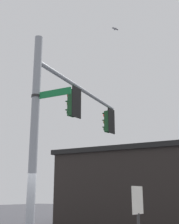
{
  "coord_description": "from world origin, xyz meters",
  "views": [
    {
      "loc": [
        -6.35,
        -6.75,
        1.91
      ],
      "look_at": [
        3.74,
        0.61,
        5.33
      ],
      "focal_mm": 48.19,
      "sensor_mm": 36.0,
      "label": 1
    }
  ],
  "objects_px": {
    "traffic_light_nearest_pole": "(73,103)",
    "bird_flying": "(115,29)",
    "historical_marker": "(138,213)",
    "street_name_sign": "(46,95)",
    "traffic_light_mid_inner": "(108,122)"
  },
  "relations": [
    {
      "from": "traffic_light_mid_inner",
      "to": "historical_marker",
      "type": "relative_size",
      "value": 0.62
    },
    {
      "from": "traffic_light_nearest_pole",
      "to": "street_name_sign",
      "type": "xyz_separation_m",
      "value": [
        -2.28,
        -0.78,
        -0.43
      ]
    },
    {
      "from": "traffic_light_nearest_pole",
      "to": "street_name_sign",
      "type": "relative_size",
      "value": 0.92
    },
    {
      "from": "street_name_sign",
      "to": "historical_marker",
      "type": "distance_m",
      "value": 4.46
    },
    {
      "from": "traffic_light_mid_inner",
      "to": "bird_flying",
      "type": "bearing_deg",
      "value": -109.24
    },
    {
      "from": "street_name_sign",
      "to": "historical_marker",
      "type": "xyz_separation_m",
      "value": [
        1.53,
        -2.27,
        -3.52
      ]
    },
    {
      "from": "bird_flying",
      "to": "historical_marker",
      "type": "height_order",
      "value": "bird_flying"
    },
    {
      "from": "bird_flying",
      "to": "historical_marker",
      "type": "xyz_separation_m",
      "value": [
        -3.97,
        -2.95,
        -8.73
      ]
    },
    {
      "from": "traffic_light_nearest_pole",
      "to": "historical_marker",
      "type": "relative_size",
      "value": 0.62
    },
    {
      "from": "bird_flying",
      "to": "traffic_light_mid_inner",
      "type": "bearing_deg",
      "value": 70.76
    },
    {
      "from": "historical_marker",
      "to": "bird_flying",
      "type": "bearing_deg",
      "value": 36.57
    },
    {
      "from": "street_name_sign",
      "to": "bird_flying",
      "type": "relative_size",
      "value": 4.25
    },
    {
      "from": "historical_marker",
      "to": "street_name_sign",
      "type": "bearing_deg",
      "value": 123.97
    },
    {
      "from": "traffic_light_nearest_pole",
      "to": "bird_flying",
      "type": "height_order",
      "value": "bird_flying"
    },
    {
      "from": "traffic_light_nearest_pole",
      "to": "bird_flying",
      "type": "relative_size",
      "value": 3.92
    }
  ]
}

